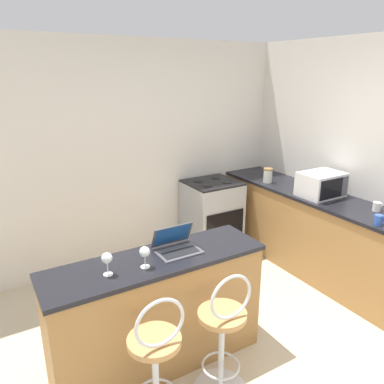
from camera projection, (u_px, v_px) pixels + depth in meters
name	position (u px, v px, depth m)	size (l,w,h in m)	color
wall_back	(131.00, 156.00, 4.37)	(12.00, 0.06, 2.60)	silver
breakfast_bar	(158.00, 312.00, 2.89)	(1.67, 0.49, 0.93)	#9E703D
counter_right	(322.00, 237.00, 4.21)	(0.61, 2.94, 0.93)	#9E703D
bar_stool_near	(156.00, 367.00, 2.35)	(0.40, 0.40, 1.01)	silver
bar_stool_far	(223.00, 339.00, 2.60)	(0.40, 0.40, 1.01)	silver
laptop	(176.00, 244.00, 2.85)	(0.33, 0.26, 0.19)	#47474C
microwave	(321.00, 184.00, 4.08)	(0.47, 0.35, 0.26)	silver
stove_range	(212.00, 217.00, 4.79)	(0.63, 0.60, 0.94)	#9EA3A8
storage_jar	(268.00, 175.00, 4.59)	(0.11, 0.11, 0.18)	silver
wine_glass_tall	(107.00, 259.00, 2.49)	(0.07, 0.07, 0.16)	silver
mug_blue	(379.00, 220.00, 3.33)	(0.09, 0.07, 0.10)	#2D51AD
wine_glass_short	(145.00, 253.00, 2.59)	(0.08, 0.08, 0.16)	silver
mug_white	(377.00, 207.00, 3.66)	(0.09, 0.07, 0.09)	white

